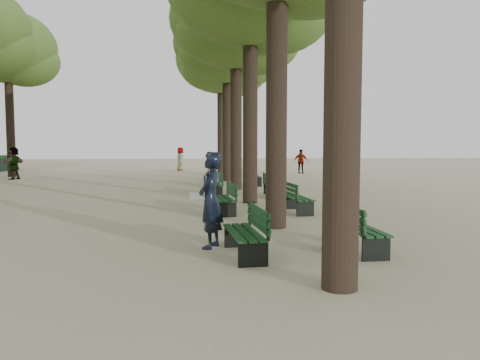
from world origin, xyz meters
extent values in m
plane|color=tan|center=(0.00, 0.00, 0.00)|extent=(120.00, 120.00, 0.00)
cylinder|color=#33261C|center=(1.50, -2.00, 3.75)|extent=(0.52, 0.52, 7.50)
cylinder|color=#33261C|center=(1.50, 3.00, 3.75)|extent=(0.52, 0.52, 7.50)
cylinder|color=#33261C|center=(1.50, 8.00, 3.75)|extent=(0.52, 0.52, 7.50)
cylinder|color=#33261C|center=(1.50, 13.00, 3.75)|extent=(0.52, 0.52, 7.50)
ellipsoid|color=#385A1F|center=(1.50, 13.00, 7.70)|extent=(6.00, 6.00, 4.50)
cylinder|color=#33261C|center=(1.50, 18.00, 3.75)|extent=(0.52, 0.52, 7.50)
ellipsoid|color=#385A1F|center=(1.50, 18.00, 7.70)|extent=(6.00, 6.00, 4.50)
cylinder|color=#33261C|center=(1.50, 23.00, 3.75)|extent=(0.52, 0.52, 7.50)
ellipsoid|color=#385A1F|center=(1.50, 23.00, 7.70)|extent=(6.00, 6.00, 4.50)
cylinder|color=#33261C|center=(-12.00, 23.00, 4.00)|extent=(0.52, 0.52, 8.00)
ellipsoid|color=#385A1F|center=(-12.00, 23.00, 8.20)|extent=(6.00, 6.00, 4.50)
cube|color=black|center=(0.35, 0.10, 0.23)|extent=(0.65, 1.83, 0.45)
cube|color=black|center=(0.35, 0.10, 0.45)|extent=(0.67, 1.83, 0.04)
cube|color=black|center=(0.63, 0.12, 0.72)|extent=(0.17, 1.80, 0.40)
cube|color=black|center=(0.35, 5.56, 0.23)|extent=(0.66, 1.84, 0.45)
cube|color=black|center=(0.35, 5.56, 0.45)|extent=(0.68, 1.84, 0.04)
cube|color=black|center=(0.63, 5.58, 0.72)|extent=(0.18, 1.80, 0.40)
cube|color=black|center=(0.35, 10.58, 0.23)|extent=(0.56, 1.81, 0.45)
cube|color=black|center=(0.35, 10.58, 0.45)|extent=(0.58, 1.81, 0.04)
cube|color=black|center=(0.63, 10.59, 0.72)|extent=(0.08, 1.80, 0.40)
cube|color=black|center=(0.35, 15.18, 0.23)|extent=(0.56, 1.81, 0.45)
cube|color=black|center=(0.35, 15.18, 0.45)|extent=(0.58, 1.81, 0.04)
cube|color=black|center=(0.63, 15.18, 0.72)|extent=(0.08, 1.80, 0.40)
cube|color=black|center=(2.65, 0.27, 0.23)|extent=(0.58, 1.82, 0.45)
cube|color=black|center=(2.65, 0.27, 0.45)|extent=(0.60, 1.82, 0.04)
cube|color=black|center=(2.37, 0.26, 0.72)|extent=(0.10, 1.80, 0.40)
cube|color=black|center=(2.65, 5.49, 0.23)|extent=(0.63, 1.83, 0.45)
cube|color=black|center=(2.65, 5.49, 0.45)|extent=(0.65, 1.83, 0.04)
cube|color=black|center=(2.37, 5.47, 0.72)|extent=(0.15, 1.80, 0.40)
cube|color=black|center=(2.65, 10.01, 0.23)|extent=(0.66, 1.84, 0.45)
cube|color=black|center=(2.65, 10.01, 0.45)|extent=(0.68, 1.84, 0.04)
cube|color=black|center=(2.37, 10.03, 0.72)|extent=(0.19, 1.80, 0.40)
cube|color=black|center=(2.65, 15.01, 0.23)|extent=(0.53, 1.80, 0.45)
cube|color=black|center=(2.65, 15.01, 0.45)|extent=(0.55, 1.80, 0.04)
cube|color=black|center=(2.37, 15.01, 0.72)|extent=(0.05, 1.80, 0.40)
imported|color=black|center=(-0.22, 0.88, 0.96)|extent=(0.65, 0.86, 1.92)
cube|color=white|center=(-0.47, 0.88, 1.05)|extent=(0.37, 0.29, 0.12)
imported|color=#262628|center=(-10.99, 20.57, 0.97)|extent=(1.03, 1.81, 1.93)
imported|color=#262628|center=(0.81, 25.30, 0.78)|extent=(0.94, 0.91, 1.55)
imported|color=#262628|center=(-1.34, 28.52, 0.92)|extent=(0.38, 0.91, 1.85)
imported|color=#262628|center=(7.24, 24.24, 0.86)|extent=(1.04, 0.45, 1.73)
camera|label=1|loc=(-0.63, -8.39, 2.08)|focal=35.00mm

